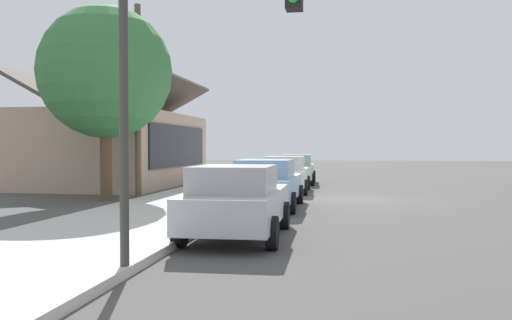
# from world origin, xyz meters

# --- Properties ---
(ground_plane) EXTENTS (120.00, 120.00, 0.00)m
(ground_plane) POSITION_xyz_m (0.00, 0.00, 0.00)
(ground_plane) COLOR #4C4947
(sidewalk_curb) EXTENTS (60.00, 4.20, 0.16)m
(sidewalk_curb) POSITION_xyz_m (0.00, 5.60, 0.08)
(sidewalk_curb) COLOR beige
(sidewalk_curb) RESTS_ON ground
(car_silver) EXTENTS (4.35, 2.14, 1.59)m
(car_silver) POSITION_xyz_m (-9.15, 2.60, 0.81)
(car_silver) COLOR silver
(car_silver) RESTS_ON ground
(car_skyblue) EXTENTS (4.76, 2.12, 1.59)m
(car_skyblue) POSITION_xyz_m (-3.51, 2.77, 0.82)
(car_skyblue) COLOR #8CB7E0
(car_skyblue) RESTS_ON ground
(car_ivory) EXTENTS (4.54, 2.14, 1.59)m
(car_ivory) POSITION_xyz_m (2.53, 2.85, 0.81)
(car_ivory) COLOR silver
(car_ivory) RESTS_ON ground
(car_seafoam) EXTENTS (4.62, 2.11, 1.59)m
(car_seafoam) POSITION_xyz_m (7.92, 2.86, 0.81)
(car_seafoam) COLOR #9ED1BC
(car_seafoam) RESTS_ON ground
(storefront_building) EXTENTS (11.22, 6.96, 5.61)m
(storefront_building) POSITION_xyz_m (5.49, 11.98, 2.00)
(storefront_building) COLOR tan
(storefront_building) RESTS_ON ground
(shade_tree) EXTENTS (4.89, 4.89, 7.20)m
(shade_tree) POSITION_xyz_m (-2.06, 9.02, 4.74)
(shade_tree) COLOR brown
(shade_tree) RESTS_ON ground
(traffic_light_main) EXTENTS (0.37, 2.79, 5.20)m
(traffic_light_main) POSITION_xyz_m (-12.78, 2.54, 3.49)
(traffic_light_main) COLOR #383833
(traffic_light_main) RESTS_ON ground
(utility_pole_wooden) EXTENTS (1.80, 0.24, 7.50)m
(utility_pole_wooden) POSITION_xyz_m (-1.00, 8.20, 3.93)
(utility_pole_wooden) COLOR brown
(utility_pole_wooden) RESTS_ON ground
(fire_hydrant_red) EXTENTS (0.22, 0.22, 0.71)m
(fire_hydrant_red) POSITION_xyz_m (-4.00, 4.20, 0.50)
(fire_hydrant_red) COLOR red
(fire_hydrant_red) RESTS_ON sidewalk_curb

